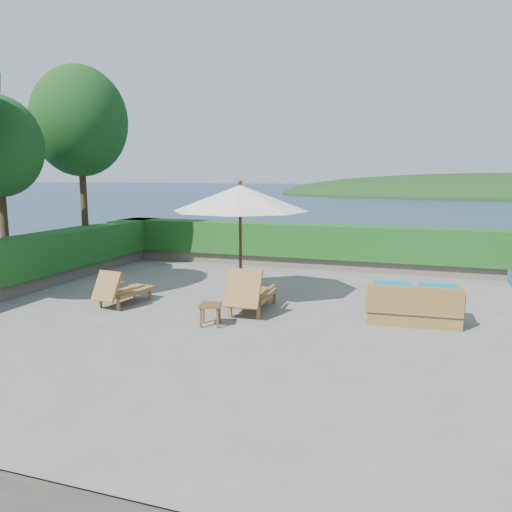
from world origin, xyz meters
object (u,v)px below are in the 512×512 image
(lounge_left, at_px, (122,290))
(lounge_right, at_px, (251,293))
(patio_umbrella, at_px, (240,199))
(wicker_loveseat, at_px, (413,306))
(side_table, at_px, (210,308))

(lounge_left, height_order, lounge_right, lounge_right)
(lounge_left, bearing_deg, lounge_right, 15.84)
(patio_umbrella, distance_m, lounge_right, 2.18)
(lounge_left, bearing_deg, wicker_loveseat, 14.09)
(patio_umbrella, distance_m, wicker_loveseat, 4.37)
(patio_umbrella, distance_m, side_table, 2.86)
(patio_umbrella, height_order, wicker_loveseat, patio_umbrella)
(lounge_right, height_order, wicker_loveseat, lounge_right)
(lounge_right, bearing_deg, patio_umbrella, 120.29)
(lounge_right, bearing_deg, wicker_loveseat, 2.29)
(wicker_loveseat, bearing_deg, lounge_right, -178.98)
(lounge_left, bearing_deg, patio_umbrella, 36.98)
(patio_umbrella, relative_size, wicker_loveseat, 2.02)
(patio_umbrella, relative_size, lounge_right, 2.11)
(patio_umbrella, xyz_separation_m, lounge_right, (0.57, -0.90, -1.91))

